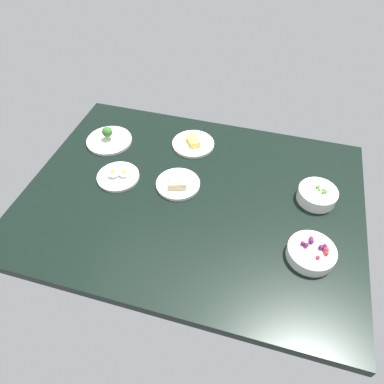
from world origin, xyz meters
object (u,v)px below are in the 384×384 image
(plate_eggs, at_px, (118,176))
(bowl_berries, at_px, (311,252))
(plate_cheese, at_px, (193,143))
(plate_sandwich, at_px, (178,183))
(bowl_peas, at_px, (317,195))
(plate_broccoli, at_px, (109,139))

(plate_eggs, distance_m, bowl_berries, 0.87)
(plate_cheese, relative_size, plate_eggs, 1.09)
(plate_eggs, bearing_deg, plate_sandwich, 5.92)
(plate_cheese, distance_m, plate_eggs, 0.41)
(plate_sandwich, height_order, bowl_berries, bowl_berries)
(bowl_peas, bearing_deg, plate_sandwich, -172.25)
(plate_broccoli, xyz_separation_m, plate_cheese, (0.41, 0.09, -0.01))
(plate_eggs, relative_size, bowl_berries, 1.06)
(plate_cheese, distance_m, bowl_berries, 0.77)
(plate_broccoli, height_order, plate_cheese, plate_broccoli)
(plate_eggs, height_order, bowl_peas, bowl_peas)
(bowl_berries, bearing_deg, plate_broccoli, 157.56)
(plate_broccoli, bearing_deg, plate_cheese, 12.24)
(plate_broccoli, bearing_deg, plate_eggs, -56.54)
(plate_eggs, bearing_deg, bowl_berries, -12.47)
(plate_broccoli, relative_size, bowl_peas, 1.36)
(plate_sandwich, xyz_separation_m, bowl_peas, (0.58, 0.08, 0.02))
(plate_eggs, xyz_separation_m, bowl_peas, (0.85, 0.11, 0.02))
(plate_cheese, xyz_separation_m, plate_eggs, (-0.26, -0.31, 0.00))
(plate_eggs, bearing_deg, bowl_peas, 7.17)
(plate_cheese, height_order, plate_eggs, plate_eggs)
(plate_sandwich, height_order, plate_cheese, plate_sandwich)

